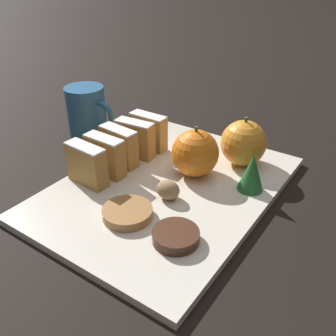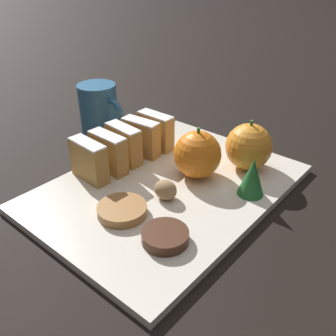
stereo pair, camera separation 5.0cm
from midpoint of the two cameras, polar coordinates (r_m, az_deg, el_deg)
The scene contains 14 objects.
ground_plane at distance 0.59m, azimuth -2.44°, elevation -3.57°, with size 6.00×6.00×0.00m, color black.
serving_platter at distance 0.59m, azimuth -2.45°, elevation -3.09°, with size 0.30×0.40×0.01m.
stollen_slice_front at distance 0.59m, azimuth -14.70°, elevation 0.43°, with size 0.07×0.03×0.06m.
stollen_slice_second at distance 0.61m, azimuth -11.93°, elevation 1.79°, with size 0.07×0.03×0.06m.
stollen_slice_third at distance 0.64m, azimuth -9.76°, elevation 3.22°, with size 0.07×0.03×0.06m.
stollen_slice_fourth at distance 0.66m, azimuth -7.27°, elevation 4.38°, with size 0.07×0.03×0.06m.
stollen_slice_fifth at distance 0.68m, azimuth -5.15°, elevation 5.52°, with size 0.07×0.03×0.06m.
orange_near at distance 0.59m, azimuth 1.76°, elevation 2.23°, with size 0.08×0.08×0.08m.
orange_far at distance 0.63m, azimuth 9.20°, elevation 3.73°, with size 0.08×0.08×0.08m.
walnut at distance 0.55m, azimuth -2.63°, elevation -3.41°, with size 0.04×0.03×0.03m.
chocolate_cookie at distance 0.48m, azimuth -1.88°, elevation -10.43°, with size 0.06×0.06×0.01m.
gingerbread_cookie at distance 0.52m, azimuth -9.21°, elevation -6.71°, with size 0.07×0.07×0.01m.
evergreen_sprig at distance 0.57m, azimuth 10.20°, elevation -0.74°, with size 0.04×0.04×0.06m.
coffee_mug at distance 0.76m, azimuth -14.08°, elevation 8.15°, with size 0.11×0.08×0.10m.
Camera 1 is at (0.28, -0.40, 0.33)m, focal length 40.00 mm.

